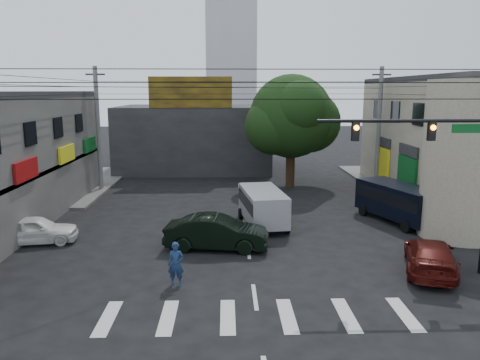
{
  "coord_description": "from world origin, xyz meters",
  "views": [
    {
      "loc": [
        -1.02,
        -19.02,
        7.47
      ],
      "look_at": [
        -0.34,
        4.0,
        3.04
      ],
      "focal_mm": 35.0,
      "sensor_mm": 36.0,
      "label": 1
    }
  ],
  "objects_px": {
    "silver_minivan": "(263,208)",
    "traffic_officer": "(176,264)",
    "utility_pole_far_left": "(98,130)",
    "maroon_sedan": "(430,256)",
    "white_compact": "(35,230)",
    "navy_van": "(398,203)",
    "street_tree": "(291,117)",
    "dark_sedan": "(217,233)",
    "traffic_gantry": "(450,158)",
    "utility_pole_far_right": "(379,129)"
  },
  "relations": [
    {
      "from": "silver_minivan",
      "to": "traffic_officer",
      "type": "height_order",
      "value": "silver_minivan"
    },
    {
      "from": "utility_pole_far_left",
      "to": "traffic_officer",
      "type": "relative_size",
      "value": 5.3
    },
    {
      "from": "maroon_sedan",
      "to": "silver_minivan",
      "type": "distance_m",
      "value": 9.46
    },
    {
      "from": "white_compact",
      "to": "maroon_sedan",
      "type": "bearing_deg",
      "value": -111.85
    },
    {
      "from": "navy_van",
      "to": "traffic_officer",
      "type": "distance_m",
      "value": 14.63
    },
    {
      "from": "navy_van",
      "to": "white_compact",
      "type": "bearing_deg",
      "value": 79.53
    },
    {
      "from": "street_tree",
      "to": "dark_sedan",
      "type": "relative_size",
      "value": 1.71
    },
    {
      "from": "traffic_gantry",
      "to": "maroon_sedan",
      "type": "height_order",
      "value": "traffic_gantry"
    },
    {
      "from": "maroon_sedan",
      "to": "traffic_officer",
      "type": "distance_m",
      "value": 10.51
    },
    {
      "from": "dark_sedan",
      "to": "navy_van",
      "type": "height_order",
      "value": "navy_van"
    },
    {
      "from": "street_tree",
      "to": "white_compact",
      "type": "xyz_separation_m",
      "value": [
        -14.5,
        -13.55,
        -4.78
      ]
    },
    {
      "from": "street_tree",
      "to": "maroon_sedan",
      "type": "distance_m",
      "value": 18.69
    },
    {
      "from": "silver_minivan",
      "to": "traffic_officer",
      "type": "xyz_separation_m",
      "value": [
        -3.98,
        -8.03,
        -0.14
      ]
    },
    {
      "from": "silver_minivan",
      "to": "white_compact",
      "type": "bearing_deg",
      "value": 95.97
    },
    {
      "from": "traffic_gantry",
      "to": "navy_van",
      "type": "xyz_separation_m",
      "value": [
        1.02,
        7.75,
        -3.75
      ]
    },
    {
      "from": "street_tree",
      "to": "traffic_officer",
      "type": "distance_m",
      "value": 20.63
    },
    {
      "from": "navy_van",
      "to": "traffic_gantry",
      "type": "bearing_deg",
      "value": 152.38
    },
    {
      "from": "street_tree",
      "to": "traffic_gantry",
      "type": "xyz_separation_m",
      "value": [
        3.82,
        -18.0,
        -0.64
      ]
    },
    {
      "from": "dark_sedan",
      "to": "traffic_officer",
      "type": "height_order",
      "value": "traffic_officer"
    },
    {
      "from": "utility_pole_far_right",
      "to": "maroon_sedan",
      "type": "bearing_deg",
      "value": -100.29
    },
    {
      "from": "utility_pole_far_right",
      "to": "white_compact",
      "type": "relative_size",
      "value": 2.16
    },
    {
      "from": "street_tree",
      "to": "utility_pole_far_right",
      "type": "bearing_deg",
      "value": -8.75
    },
    {
      "from": "utility_pole_far_left",
      "to": "navy_van",
      "type": "height_order",
      "value": "utility_pole_far_left"
    },
    {
      "from": "silver_minivan",
      "to": "traffic_officer",
      "type": "distance_m",
      "value": 8.97
    },
    {
      "from": "maroon_sedan",
      "to": "traffic_officer",
      "type": "relative_size",
      "value": 2.94
    },
    {
      "from": "utility_pole_far_left",
      "to": "utility_pole_far_right",
      "type": "height_order",
      "value": "same"
    },
    {
      "from": "navy_van",
      "to": "utility_pole_far_right",
      "type": "bearing_deg",
      "value": -30.26
    },
    {
      "from": "traffic_gantry",
      "to": "utility_pole_far_left",
      "type": "relative_size",
      "value": 0.78
    },
    {
      "from": "dark_sedan",
      "to": "silver_minivan",
      "type": "height_order",
      "value": "silver_minivan"
    },
    {
      "from": "street_tree",
      "to": "utility_pole_far_right",
      "type": "height_order",
      "value": "utility_pole_far_right"
    },
    {
      "from": "utility_pole_far_left",
      "to": "maroon_sedan",
      "type": "xyz_separation_m",
      "value": [
        17.96,
        -16.73,
        -3.91
      ]
    },
    {
      "from": "white_compact",
      "to": "navy_van",
      "type": "distance_m",
      "value": 19.63
    },
    {
      "from": "utility_pole_far_right",
      "to": "traffic_officer",
      "type": "relative_size",
      "value": 5.3
    },
    {
      "from": "maroon_sedan",
      "to": "utility_pole_far_left",
      "type": "bearing_deg",
      "value": -23.86
    },
    {
      "from": "dark_sedan",
      "to": "navy_van",
      "type": "distance_m",
      "value": 11.23
    },
    {
      "from": "white_compact",
      "to": "utility_pole_far_left",
      "type": "bearing_deg",
      "value": -8.73
    },
    {
      "from": "street_tree",
      "to": "utility_pole_far_right",
      "type": "relative_size",
      "value": 0.95
    },
    {
      "from": "traffic_gantry",
      "to": "dark_sedan",
      "type": "bearing_deg",
      "value": 160.11
    },
    {
      "from": "dark_sedan",
      "to": "traffic_officer",
      "type": "relative_size",
      "value": 2.93
    },
    {
      "from": "utility_pole_far_right",
      "to": "navy_van",
      "type": "distance_m",
      "value": 10.04
    },
    {
      "from": "utility_pole_far_right",
      "to": "street_tree",
      "type": "bearing_deg",
      "value": 171.25
    },
    {
      "from": "street_tree",
      "to": "traffic_gantry",
      "type": "distance_m",
      "value": 18.42
    },
    {
      "from": "white_compact",
      "to": "silver_minivan",
      "type": "xyz_separation_m",
      "value": [
        11.5,
        2.72,
        0.32
      ]
    },
    {
      "from": "utility_pole_far_left",
      "to": "silver_minivan",
      "type": "height_order",
      "value": "utility_pole_far_left"
    },
    {
      "from": "traffic_gantry",
      "to": "navy_van",
      "type": "distance_m",
      "value": 8.67
    },
    {
      "from": "utility_pole_far_left",
      "to": "dark_sedan",
      "type": "relative_size",
      "value": 1.81
    },
    {
      "from": "maroon_sedan",
      "to": "dark_sedan",
      "type": "bearing_deg",
      "value": 0.02
    },
    {
      "from": "dark_sedan",
      "to": "traffic_gantry",
      "type": "bearing_deg",
      "value": -102.73
    },
    {
      "from": "silver_minivan",
      "to": "navy_van",
      "type": "distance_m",
      "value": 7.86
    },
    {
      "from": "utility_pole_far_right",
      "to": "navy_van",
      "type": "height_order",
      "value": "utility_pole_far_right"
    }
  ]
}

